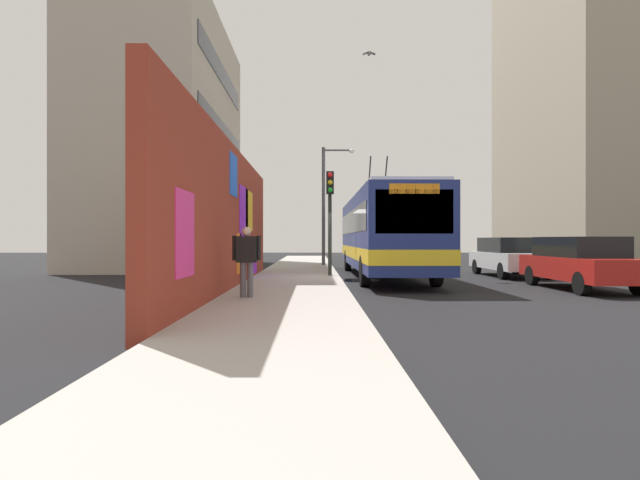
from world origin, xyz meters
The scene contains 13 objects.
ground_plane centered at (0.00, 0.00, 0.00)m, with size 80.00×80.00×0.00m, color black.
sidewalk_slab centered at (0.00, 1.60, 0.07)m, with size 48.00×3.20×0.15m, color #ADA8A0.
graffiti_wall centered at (-3.29, 3.35, 2.08)m, with size 15.39×0.32×4.17m.
building_far_left centered at (10.51, 9.20, 6.87)m, with size 13.92×6.16×13.73m.
building_far_right centered at (14.67, -17.00, 10.61)m, with size 13.70×8.04×21.22m.
city_bus centered at (2.14, -1.80, 1.81)m, with size 12.66×2.55×5.04m.
parked_car_red centered at (-2.92, -7.00, 0.83)m, with size 4.66×1.77×1.58m.
parked_car_white centered at (2.48, -7.00, 0.84)m, with size 4.59×1.94×1.58m.
pedestrian_near_wall centered at (-6.10, 2.51, 1.11)m, with size 0.22×0.66×1.64m.
traffic_light centered at (0.93, 0.35, 2.79)m, with size 0.49×0.28×3.91m.
street_lamp centered at (8.95, 0.25, 3.76)m, with size 0.44×1.73×6.27m.
flying_pigeons centered at (3.86, -1.43, 9.53)m, with size 0.32×0.55×0.15m.
curbside_puddle centered at (0.57, -0.60, 0.00)m, with size 1.70×1.70×0.00m, color black.
Camera 1 is at (-17.87, 0.92, 1.50)m, focal length 28.28 mm.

